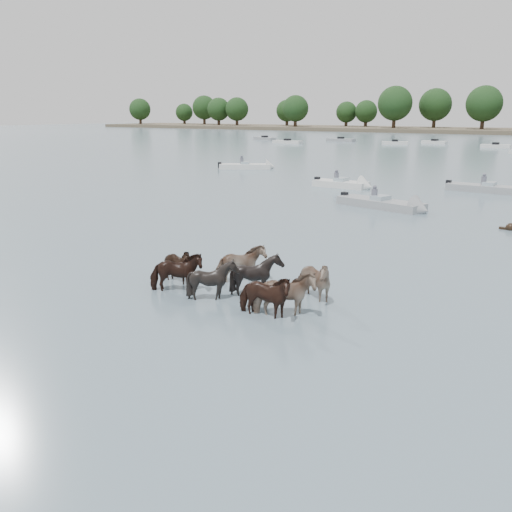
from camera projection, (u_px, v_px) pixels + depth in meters
The scene contains 9 objects.
ground at pixel (231, 318), 15.34m from camera, with size 400.00×400.00×0.00m, color slate.
shoreline at pixel (318, 128), 174.00m from camera, with size 160.00×30.00×1.00m, color #4C4233.
pony_herd at pixel (239, 280), 16.86m from camera, with size 6.43×3.87×1.49m.
swimming_pony at pixel (509, 228), 26.68m from camera, with size 0.72×0.44×0.44m.
motorboat_a at pixel (349, 185), 41.23m from camera, with size 4.80×1.86×1.92m.
motorboat_b at pixel (392, 205), 32.27m from camera, with size 6.10×3.08×1.92m.
motorboat_c at pixel (501, 190), 38.68m from camera, with size 6.43×2.03×1.92m.
motorboat_f at pixel (253, 166), 55.10m from camera, with size 5.60×4.21×1.92m.
treeline at pixel (327, 108), 169.54m from camera, with size 149.20×21.91×12.53m.
Camera 1 is at (8.24, -11.81, 5.60)m, focal length 38.44 mm.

